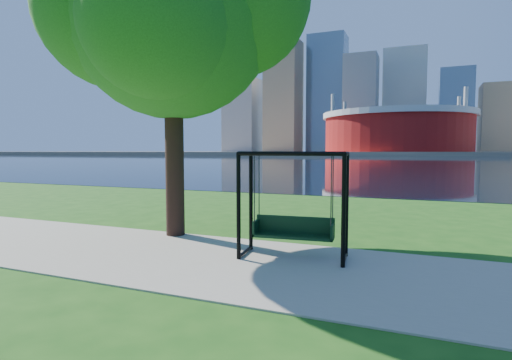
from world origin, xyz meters
The scene contains 8 objects.
ground centered at (0.00, 0.00, 0.00)m, with size 900.00×900.00×0.00m, color #1E5114.
path centered at (0.00, -0.50, 0.01)m, with size 120.00×4.00×0.03m, color #9E937F.
river centered at (0.00, 102.00, 0.01)m, with size 900.00×180.00×0.02m, color black.
far_bank centered at (0.00, 306.00, 1.00)m, with size 900.00×228.00×2.00m, color #937F60.
stadium centered at (-10.00, 235.00, 14.23)m, with size 83.00×83.00×32.00m.
skyline centered at (-4.27, 319.39, 35.89)m, with size 392.00×66.00×96.50m.
swing centered at (0.60, 0.30, 1.08)m, with size 2.26×1.16×2.23m.
park_tree centered at (-3.01, 1.34, 5.85)m, with size 6.78×6.13×8.42m.
Camera 1 is at (3.00, -7.56, 2.23)m, focal length 28.00 mm.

